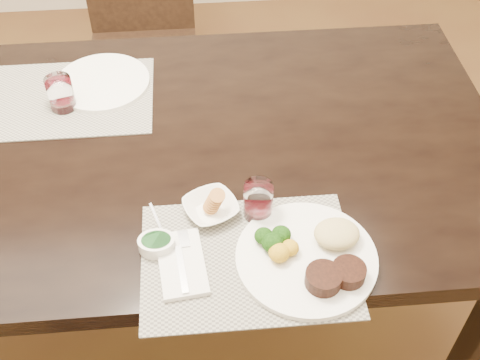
{
  "coord_description": "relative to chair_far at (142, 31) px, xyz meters",
  "views": [
    {
      "loc": [
        0.21,
        -1.16,
        1.81
      ],
      "look_at": [
        0.29,
        -0.21,
        0.82
      ],
      "focal_mm": 45.0,
      "sensor_mm": 36.0,
      "label": 1
    }
  ],
  "objects": [
    {
      "name": "ground_plane",
      "position": [
        0.0,
        -0.93,
        -0.5
      ],
      "size": [
        4.5,
        4.5,
        0.0
      ],
      "primitive_type": "plane",
      "color": "#452716",
      "rests_on": "ground"
    },
    {
      "name": "dining_table",
      "position": [
        0.0,
        -0.93,
        0.16
      ],
      "size": [
        2.0,
        1.0,
        0.75
      ],
      "color": "black",
      "rests_on": "ground"
    },
    {
      "name": "chair_far",
      "position": [
        0.0,
        0.0,
        0.0
      ],
      "size": [
        0.42,
        0.42,
        0.9
      ],
      "color": "black",
      "rests_on": "ground"
    },
    {
      "name": "placemat_near",
      "position": [
        0.29,
        -1.32,
        0.25
      ],
      "size": [
        0.46,
        0.34,
        0.0
      ],
      "primitive_type": "cube",
      "color": "gray",
      "rests_on": "dining_table"
    },
    {
      "name": "placemat_far",
      "position": [
        -0.15,
        -0.72,
        0.25
      ],
      "size": [
        0.46,
        0.34,
        0.0
      ],
      "primitive_type": "cube",
      "color": "gray",
      "rests_on": "dining_table"
    },
    {
      "name": "dinner_plate",
      "position": [
        0.43,
        -1.34,
        0.27
      ],
      "size": [
        0.31,
        0.31,
        0.05
      ],
      "rotation": [
        0.0,
        0.0,
        -0.02
      ],
      "color": "white",
      "rests_on": "placemat_near"
    },
    {
      "name": "napkin_fork",
      "position": [
        0.15,
        -1.32,
        0.26
      ],
      "size": [
        0.12,
        0.18,
        0.02
      ],
      "rotation": [
        0.0,
        0.0,
        0.12
      ],
      "color": "silver",
      "rests_on": "placemat_near"
    },
    {
      "name": "steak_knife",
      "position": [
        0.49,
        -1.36,
        0.26
      ],
      "size": [
        0.06,
        0.24,
        0.01
      ],
      "rotation": [
        0.0,
        0.0,
        0.27
      ],
      "color": "silver",
      "rests_on": "placemat_near"
    },
    {
      "name": "cracker_bowl",
      "position": [
        0.22,
        -1.18,
        0.27
      ],
      "size": [
        0.16,
        0.16,
        0.05
      ],
      "rotation": [
        0.0,
        0.0,
        0.42
      ],
      "color": "white",
      "rests_on": "placemat_near"
    },
    {
      "name": "sauce_ramekin",
      "position": [
        0.1,
        -1.28,
        0.27
      ],
      "size": [
        0.08,
        0.12,
        0.06
      ],
      "rotation": [
        0.0,
        0.0,
        0.43
      ],
      "color": "white",
      "rests_on": "placemat_near"
    },
    {
      "name": "wine_glass_near",
      "position": [
        0.33,
        -1.19,
        0.29
      ],
      "size": [
        0.07,
        0.07,
        0.09
      ],
      "rotation": [
        0.0,
        0.0,
        -0.23
      ],
      "color": "silver",
      "rests_on": "placemat_near"
    },
    {
      "name": "far_plate",
      "position": [
        -0.07,
        -0.67,
        0.26
      ],
      "size": [
        0.27,
        0.27,
        0.01
      ],
      "primitive_type": "cylinder",
      "color": "white",
      "rests_on": "placemat_far"
    },
    {
      "name": "wine_glass_far",
      "position": [
        -0.16,
        -0.76,
        0.29
      ],
      "size": [
        0.07,
        0.07,
        0.1
      ],
      "rotation": [
        0.0,
        0.0,
        0.26
      ],
      "color": "silver",
      "rests_on": "placemat_far"
    }
  ]
}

